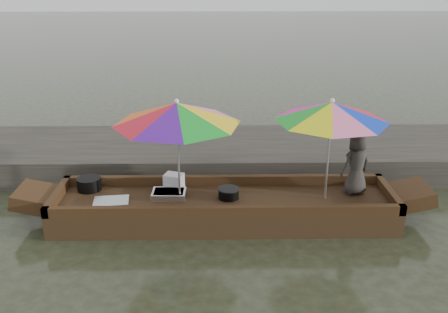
{
  "coord_description": "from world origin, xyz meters",
  "views": [
    {
      "loc": [
        -0.11,
        -6.81,
        3.61
      ],
      "look_at": [
        0.0,
        0.1,
        1.0
      ],
      "focal_mm": 40.0,
      "sensor_mm": 36.0,
      "label": 1
    }
  ],
  "objects_px": {
    "tray_scallop": "(111,202)",
    "charcoal_grill": "(229,194)",
    "vendor": "(356,164)",
    "cooking_pot": "(89,184)",
    "tray_crayfish": "(169,194)",
    "supply_bag": "(174,182)",
    "umbrella_bow": "(178,151)",
    "umbrella_stern": "(329,150)",
    "boat_hull": "(224,209)"
  },
  "relations": [
    {
      "from": "tray_scallop",
      "to": "supply_bag",
      "type": "xyz_separation_m",
      "value": [
        0.89,
        0.51,
        0.1
      ]
    },
    {
      "from": "tray_scallop",
      "to": "charcoal_grill",
      "type": "relative_size",
      "value": 1.65
    },
    {
      "from": "vendor",
      "to": "boat_hull",
      "type": "bearing_deg",
      "value": -17.72
    },
    {
      "from": "boat_hull",
      "to": "tray_scallop",
      "type": "xyz_separation_m",
      "value": [
        -1.67,
        -0.14,
        0.21
      ]
    },
    {
      "from": "charcoal_grill",
      "to": "umbrella_stern",
      "type": "bearing_deg",
      "value": -1.44
    },
    {
      "from": "cooking_pot",
      "to": "tray_crayfish",
      "type": "distance_m",
      "value": 1.3
    },
    {
      "from": "supply_bag",
      "to": "cooking_pot",
      "type": "bearing_deg",
      "value": 179.38
    },
    {
      "from": "tray_crayfish",
      "to": "cooking_pot",
      "type": "bearing_deg",
      "value": 167.7
    },
    {
      "from": "boat_hull",
      "to": "umbrella_bow",
      "type": "xyz_separation_m",
      "value": [
        -0.67,
        0.0,
        0.95
      ]
    },
    {
      "from": "supply_bag",
      "to": "vendor",
      "type": "bearing_deg",
      "value": -3.6
    },
    {
      "from": "cooking_pot",
      "to": "tray_scallop",
      "type": "relative_size",
      "value": 0.74
    },
    {
      "from": "cooking_pot",
      "to": "tray_crayfish",
      "type": "height_order",
      "value": "cooking_pot"
    },
    {
      "from": "cooking_pot",
      "to": "vendor",
      "type": "bearing_deg",
      "value": -2.64
    },
    {
      "from": "vendor",
      "to": "umbrella_bow",
      "type": "bearing_deg",
      "value": -19.04
    },
    {
      "from": "boat_hull",
      "to": "umbrella_bow",
      "type": "distance_m",
      "value": 1.16
    },
    {
      "from": "tray_crayfish",
      "to": "tray_scallop",
      "type": "distance_m",
      "value": 0.87
    },
    {
      "from": "supply_bag",
      "to": "vendor",
      "type": "relative_size",
      "value": 0.29
    },
    {
      "from": "boat_hull",
      "to": "charcoal_grill",
      "type": "height_order",
      "value": "charcoal_grill"
    },
    {
      "from": "charcoal_grill",
      "to": "umbrella_bow",
      "type": "distance_m",
      "value": 1.02
    },
    {
      "from": "umbrella_stern",
      "to": "cooking_pot",
      "type": "bearing_deg",
      "value": 174.06
    },
    {
      "from": "cooking_pot",
      "to": "umbrella_stern",
      "type": "distance_m",
      "value": 3.72
    },
    {
      "from": "tray_crayfish",
      "to": "vendor",
      "type": "bearing_deg",
      "value": 1.75
    },
    {
      "from": "cooking_pot",
      "to": "vendor",
      "type": "xyz_separation_m",
      "value": [
        4.13,
        -0.19,
        0.39
      ]
    },
    {
      "from": "charcoal_grill",
      "to": "umbrella_stern",
      "type": "distance_m",
      "value": 1.62
    },
    {
      "from": "cooking_pot",
      "to": "vendor",
      "type": "height_order",
      "value": "vendor"
    },
    {
      "from": "umbrella_bow",
      "to": "umbrella_stern",
      "type": "bearing_deg",
      "value": 0.0
    },
    {
      "from": "tray_crayfish",
      "to": "supply_bag",
      "type": "relative_size",
      "value": 1.81
    },
    {
      "from": "cooking_pot",
      "to": "tray_crayfish",
      "type": "relative_size",
      "value": 0.74
    },
    {
      "from": "supply_bag",
      "to": "umbrella_bow",
      "type": "height_order",
      "value": "umbrella_bow"
    },
    {
      "from": "tray_crayfish",
      "to": "boat_hull",
      "type": "bearing_deg",
      "value": -6.87
    },
    {
      "from": "tray_scallop",
      "to": "charcoal_grill",
      "type": "height_order",
      "value": "charcoal_grill"
    },
    {
      "from": "cooking_pot",
      "to": "charcoal_grill",
      "type": "relative_size",
      "value": 1.21
    },
    {
      "from": "tray_scallop",
      "to": "umbrella_stern",
      "type": "xyz_separation_m",
      "value": [
        3.2,
        0.14,
        0.74
      ]
    },
    {
      "from": "boat_hull",
      "to": "tray_crayfish",
      "type": "relative_size",
      "value": 10.06
    },
    {
      "from": "tray_scallop",
      "to": "charcoal_grill",
      "type": "bearing_deg",
      "value": 5.87
    },
    {
      "from": "tray_scallop",
      "to": "umbrella_stern",
      "type": "bearing_deg",
      "value": 2.55
    },
    {
      "from": "supply_bag",
      "to": "boat_hull",
      "type": "bearing_deg",
      "value": -25.0
    },
    {
      "from": "boat_hull",
      "to": "vendor",
      "type": "relative_size",
      "value": 5.25
    },
    {
      "from": "boat_hull",
      "to": "cooking_pot",
      "type": "xyz_separation_m",
      "value": [
        -2.11,
        0.38,
        0.27
      ]
    },
    {
      "from": "umbrella_stern",
      "to": "supply_bag",
      "type": "bearing_deg",
      "value": 171.03
    },
    {
      "from": "tray_crayfish",
      "to": "charcoal_grill",
      "type": "xyz_separation_m",
      "value": [
        0.91,
        -0.06,
        0.03
      ]
    },
    {
      "from": "tray_scallop",
      "to": "umbrella_bow",
      "type": "bearing_deg",
      "value": 8.07
    },
    {
      "from": "tray_crayfish",
      "to": "umbrella_stern",
      "type": "xyz_separation_m",
      "value": [
        2.37,
        -0.1,
        0.73
      ]
    },
    {
      "from": "vendor",
      "to": "umbrella_bow",
      "type": "distance_m",
      "value": 2.7
    },
    {
      "from": "supply_bag",
      "to": "tray_crayfish",
      "type": "bearing_deg",
      "value": -102.6
    },
    {
      "from": "supply_bag",
      "to": "vendor",
      "type": "height_order",
      "value": "vendor"
    },
    {
      "from": "boat_hull",
      "to": "umbrella_stern",
      "type": "relative_size",
      "value": 3.1
    },
    {
      "from": "tray_crayfish",
      "to": "tray_scallop",
      "type": "xyz_separation_m",
      "value": [
        -0.83,
        -0.24,
        -0.01
      ]
    },
    {
      "from": "tray_scallop",
      "to": "vendor",
      "type": "distance_m",
      "value": 3.73
    },
    {
      "from": "tray_scallop",
      "to": "umbrella_stern",
      "type": "height_order",
      "value": "umbrella_stern"
    }
  ]
}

